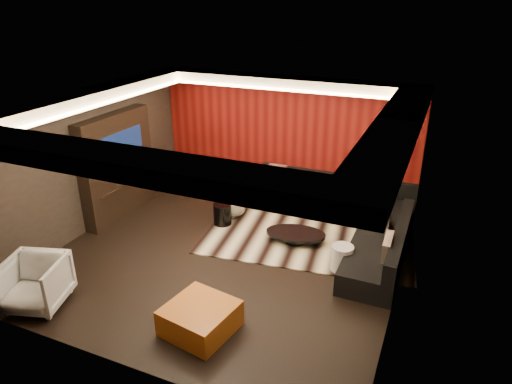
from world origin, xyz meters
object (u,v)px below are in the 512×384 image
at_px(drum_stool, 222,214).
at_px(orange_ottoman, 200,318).
at_px(coffee_table, 296,237).
at_px(armchair, 35,283).
at_px(sectional_sofa, 345,216).
at_px(white_side_table, 342,258).

bearing_deg(drum_stool, orange_ottoman, -68.43).
height_order(coffee_table, drum_stool, drum_stool).
bearing_deg(coffee_table, drum_stool, 176.53).
relative_size(drum_stool, orange_ottoman, 0.49).
distance_m(drum_stool, armchair, 3.76).
xyz_separation_m(coffee_table, sectional_sofa, (0.73, 0.97, 0.15)).
distance_m(coffee_table, drum_stool, 1.63).
relative_size(white_side_table, armchair, 0.55).
bearing_deg(drum_stool, white_side_table, -15.01).
relative_size(coffee_table, white_side_table, 2.42).
height_order(drum_stool, white_side_table, white_side_table).
xyz_separation_m(coffee_table, white_side_table, (1.04, -0.62, 0.12)).
bearing_deg(sectional_sofa, drum_stool, -159.67).
xyz_separation_m(drum_stool, orange_ottoman, (1.19, -3.00, -0.04)).
bearing_deg(coffee_table, armchair, -131.50).
height_order(orange_ottoman, sectional_sofa, sectional_sofa).
height_order(coffee_table, armchair, armchair).
bearing_deg(sectional_sofa, coffee_table, -126.96).
xyz_separation_m(drum_stool, sectional_sofa, (2.36, 0.87, 0.02)).
xyz_separation_m(drum_stool, armchair, (-1.38, -3.49, 0.16)).
bearing_deg(armchair, orange_ottoman, -6.56).
distance_m(white_side_table, orange_ottoman, 2.73).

